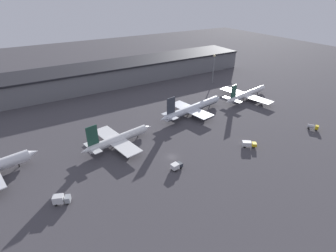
{
  "coord_description": "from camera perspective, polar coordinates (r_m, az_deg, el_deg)",
  "views": [
    {
      "loc": [
        -50.3,
        -80.34,
        66.06
      ],
      "look_at": [
        7.58,
        15.97,
        6.0
      ],
      "focal_mm": 28.0,
      "sensor_mm": 36.0,
      "label": 1
    }
  ],
  "objects": [
    {
      "name": "terminal_building",
      "position": [
        203.29,
        -15.6,
        10.36
      ],
      "size": [
        250.6,
        31.93,
        14.95
      ],
      "color": "slate",
      "rests_on": "ground"
    },
    {
      "name": "airplane_3",
      "position": [
        181.85,
        16.75,
        6.64
      ],
      "size": [
        44.37,
        37.76,
        12.93
      ],
      "rotation": [
        0.0,
        0.0,
        0.18
      ],
      "color": "white",
      "rests_on": "ground"
    },
    {
      "name": "ground",
      "position": [
        115.54,
        0.86,
        -6.75
      ],
      "size": [
        600.0,
        600.0,
        0.0
      ],
      "primitive_type": "plane",
      "color": "#423F44"
    },
    {
      "name": "service_vehicle_1",
      "position": [
        107.64,
        1.8,
        -8.68
      ],
      "size": [
        5.24,
        3.34,
        2.82
      ],
      "rotation": [
        0.0,
        0.0,
        0.16
      ],
      "color": "#282D38",
      "rests_on": "ground"
    },
    {
      "name": "airplane_1",
      "position": [
        124.09,
        -10.84,
        -2.79
      ],
      "size": [
        37.4,
        31.92,
        14.29
      ],
      "rotation": [
        0.0,
        0.0,
        0.18
      ],
      "color": "white",
      "rests_on": "ground"
    },
    {
      "name": "service_vehicle_3",
      "position": [
        127.16,
        17.15,
        -3.75
      ],
      "size": [
        6.7,
        5.8,
        2.74
      ],
      "rotation": [
        0.0,
        0.0,
        -0.62
      ],
      "color": "gold",
      "rests_on": "ground"
    },
    {
      "name": "service_vehicle_0",
      "position": [
        99.72,
        -22.27,
        -14.52
      ],
      "size": [
        6.19,
        4.44,
        3.45
      ],
      "rotation": [
        0.0,
        0.0,
        -0.37
      ],
      "color": "#9EA3A8",
      "rests_on": "ground"
    },
    {
      "name": "lamp_post_1",
      "position": [
        202.91,
        9.91,
        12.94
      ],
      "size": [
        1.8,
        1.8,
        22.14
      ],
      "color": "slate",
      "rests_on": "ground"
    },
    {
      "name": "airplane_2",
      "position": [
        152.77,
        5.38,
        3.86
      ],
      "size": [
        49.34,
        29.07,
        14.69
      ],
      "rotation": [
        0.0,
        0.0,
        0.18
      ],
      "color": "silver",
      "rests_on": "ground"
    },
    {
      "name": "service_vehicle_4",
      "position": [
        155.62,
        28.99,
        -0.14
      ],
      "size": [
        4.36,
        5.5,
        2.6
      ],
      "rotation": [
        0.0,
        0.0,
        -1.04
      ],
      "color": "gold",
      "rests_on": "ground"
    }
  ]
}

